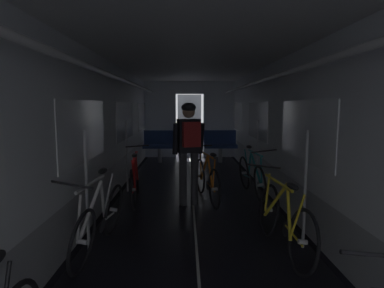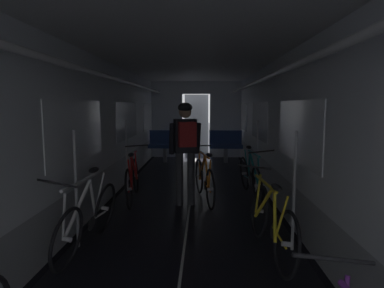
{
  "view_description": "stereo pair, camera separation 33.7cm",
  "coord_description": "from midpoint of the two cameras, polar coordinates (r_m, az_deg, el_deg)",
  "views": [
    {
      "loc": [
        -0.12,
        -1.62,
        1.69
      ],
      "look_at": [
        0.0,
        4.98,
        0.91
      ],
      "focal_mm": 30.73,
      "sensor_mm": 36.0,
      "label": 1
    },
    {
      "loc": [
        0.21,
        -1.62,
        1.69
      ],
      "look_at": [
        0.0,
        4.98,
        0.91
      ],
      "focal_mm": 30.73,
      "sensor_mm": 36.0,
      "label": 2
    }
  ],
  "objects": [
    {
      "name": "bicycle_yellow",
      "position": [
        3.95,
        13.15,
        -12.72
      ],
      "size": [
        0.48,
        1.69,
        0.96
      ],
      "color": "black",
      "rests_on": "ground"
    },
    {
      "name": "bicycle_red",
      "position": [
        5.91,
        -11.55,
        -6.13
      ],
      "size": [
        0.44,
        1.69,
        0.94
      ],
      "color": "black",
      "rests_on": "ground"
    },
    {
      "name": "bicycle_white",
      "position": [
        4.07,
        -18.12,
        -12.33
      ],
      "size": [
        0.49,
        1.7,
        0.96
      ],
      "color": "black",
      "rests_on": "ground"
    },
    {
      "name": "bench_seat_far_left",
      "position": [
        9.81,
        -6.61,
        0.14
      ],
      "size": [
        0.98,
        0.51,
        0.95
      ],
      "color": "gray",
      "rests_on": "ground"
    },
    {
      "name": "person_cyclist_aisle",
      "position": [
        5.45,
        -2.28,
        0.26
      ],
      "size": [
        0.56,
        0.45,
        1.73
      ],
      "color": "#2D2D33",
      "rests_on": "ground"
    },
    {
      "name": "train_car_shell",
      "position": [
        5.22,
        -1.58,
        6.86
      ],
      "size": [
        3.14,
        12.34,
        2.57
      ],
      "color": "black",
      "rests_on": "ground"
    },
    {
      "name": "bicycle_orange_in_aisle",
      "position": [
        5.83,
        0.96,
        -6.16
      ],
      "size": [
        0.49,
        1.67,
        0.93
      ],
      "color": "black",
      "rests_on": "ground"
    },
    {
      "name": "bench_seat_far_right",
      "position": [
        9.8,
        3.93,
        0.17
      ],
      "size": [
        0.98,
        0.51,
        0.95
      ],
      "color": "gray",
      "rests_on": "ground"
    },
    {
      "name": "bicycle_teal",
      "position": [
        6.21,
        8.79,
        -5.47
      ],
      "size": [
        0.45,
        1.69,
        0.95
      ],
      "color": "black",
      "rests_on": "ground"
    }
  ]
}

